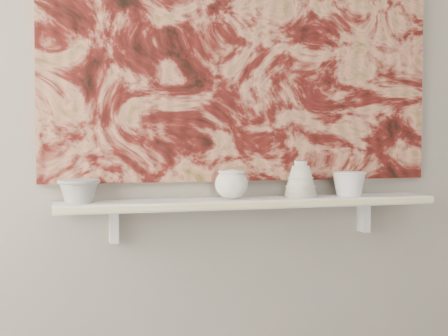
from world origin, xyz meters
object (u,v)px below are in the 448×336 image
object	(u,v)px
shelf	(251,203)
bell_vessel	(301,179)
bowl_white	(349,184)
bowl_grey	(79,191)
painting	(245,33)
cup_cream	(231,184)

from	to	relation	value
shelf	bell_vessel	distance (m)	0.21
bowl_white	shelf	bearing A→B (deg)	180.00
bell_vessel	bowl_white	size ratio (longest dim) A/B	1.05
bowl_grey	bowl_white	world-z (taller)	bowl_white
painting	bowl_white	bearing A→B (deg)	-11.60
cup_cream	bowl_white	world-z (taller)	cup_cream
bell_vessel	painting	bearing A→B (deg)	157.43
cup_cream	bell_vessel	bearing A→B (deg)	0.00
painting	bowl_white	world-z (taller)	painting
bell_vessel	bowl_white	world-z (taller)	bell_vessel
bowl_grey	cup_cream	world-z (taller)	cup_cream
bowl_grey	cup_cream	size ratio (longest dim) A/B	1.22
cup_cream	bowl_grey	bearing A→B (deg)	180.00
bowl_white	bowl_grey	bearing A→B (deg)	180.00
cup_cream	bowl_white	xyz separation A→B (m)	(0.47, 0.00, -0.01)
shelf	cup_cream	bearing A→B (deg)	180.00
painting	bell_vessel	size ratio (longest dim) A/B	11.04
shelf	bell_vessel	world-z (taller)	bell_vessel
painting	bowl_white	size ratio (longest dim) A/B	11.64
shelf	painting	size ratio (longest dim) A/B	0.93
bowl_grey	bell_vessel	size ratio (longest dim) A/B	1.06
bell_vessel	bowl_grey	bearing A→B (deg)	180.00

